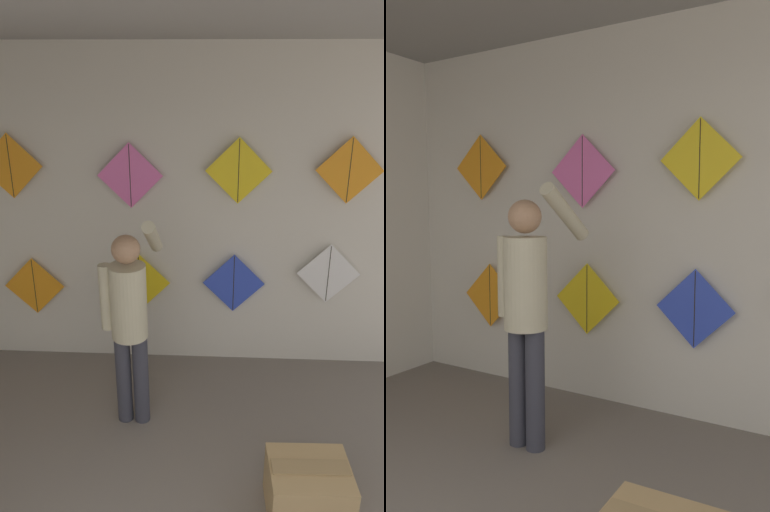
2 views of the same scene
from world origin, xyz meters
TOP-DOWN VIEW (x-y plane):
  - back_panel at (0.00, 3.76)m, footprint 5.05×0.06m
  - ceiling_slab at (0.00, 1.86)m, footprint 5.05×4.53m
  - shopkeeper at (-0.31, 2.82)m, footprint 0.42×0.57m
  - cardboard_box at (0.91, 1.99)m, footprint 0.50×0.43m
  - kite_0 at (-1.34, 3.67)m, footprint 0.55×0.01m
  - kite_1 at (-0.37, 3.67)m, footprint 0.55×0.01m
  - kite_2 at (0.47, 3.67)m, footprint 0.55×0.01m
  - kite_3 at (1.29, 3.67)m, footprint 0.55×0.01m
  - kite_4 at (-1.42, 3.67)m, footprint 0.55×0.01m
  - kite_5 at (-0.41, 3.67)m, footprint 0.55×0.01m
  - kite_6 at (0.48, 3.67)m, footprint 0.55×0.01m
  - kite_7 at (1.37, 3.67)m, footprint 0.55×0.01m

SIDE VIEW (x-z plane):
  - cardboard_box at x=0.91m, z-range 0.00..0.37m
  - kite_0 at x=-1.34m, z-range 0.46..1.01m
  - kite_1 at x=-0.37m, z-range 0.52..1.07m
  - kite_2 at x=0.47m, z-range 0.53..1.08m
  - kite_3 at x=1.29m, z-range 0.64..1.19m
  - shopkeeper at x=-0.31m, z-range 0.10..1.75m
  - back_panel at x=0.00m, z-range 0.00..2.80m
  - kite_5 at x=-0.41m, z-range 1.49..2.03m
  - kite_6 at x=0.48m, z-range 1.54..2.08m
  - kite_7 at x=1.37m, z-range 1.55..2.10m
  - kite_4 at x=-1.42m, z-range 1.56..2.10m
  - ceiling_slab at x=0.00m, z-range 2.80..2.84m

